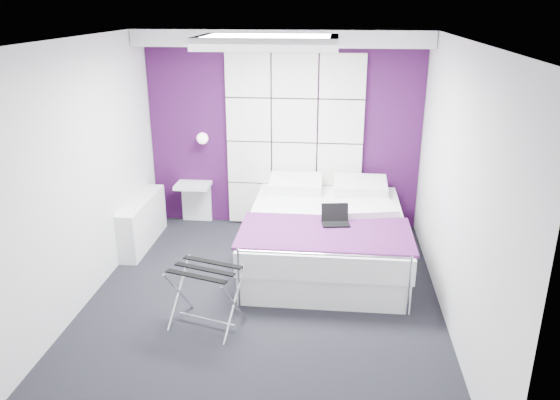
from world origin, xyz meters
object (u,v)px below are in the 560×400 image
Objects in this scene: nightstand at (193,185)px; laptop at (336,219)px; bed at (325,236)px; luggage_rack at (206,297)px; radiator at (143,222)px; wall_lamp at (203,138)px.

laptop reaches higher than nightstand.
bed is 0.48m from laptop.
luggage_rack reaches higher than nightstand.
bed reaches higher than radiator.
radiator is at bearing -123.60° from nightstand.
wall_lamp reaches higher than radiator.
wall_lamp is 0.68m from nightstand.
wall_lamp is at bearing 134.34° from laptop.
nightstand is 2.32m from laptop.
luggage_rack is (0.74, -2.46, -0.26)m from nightstand.
wall_lamp reaches higher than laptop.
radiator is 2.12m from luggage_rack.
wall_lamp is 0.32× the size of nightstand.
bed is (2.30, -0.26, 0.03)m from radiator.
laptop is (0.11, -0.31, 0.35)m from bed.
wall_lamp reaches higher than bed.
radiator is 2.59× the size of nightstand.
wall_lamp is at bearing 13.90° from nightstand.
nightstand is at bearing 56.40° from radiator.
radiator is at bearing 141.56° from luggage_rack.
radiator is 2.31m from bed.
bed is at bearing -28.30° from nightstand.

